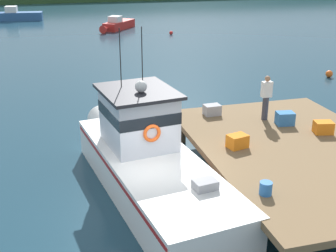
# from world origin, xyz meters

# --- Properties ---
(ground_plane) EXTENTS (200.00, 200.00, 0.00)m
(ground_plane) POSITION_xyz_m (0.00, 0.00, 0.00)
(ground_plane) COLOR #193847
(dock) EXTENTS (6.00, 9.00, 1.20)m
(dock) POSITION_xyz_m (4.80, 0.00, 1.07)
(dock) COLOR #4C3D2D
(dock) RESTS_ON ground
(main_fishing_boat) EXTENTS (3.68, 9.96, 4.80)m
(main_fishing_boat) POSITION_xyz_m (0.12, 0.93, 1.01)
(main_fishing_boat) COLOR white
(main_fishing_boat) RESTS_ON ground
(crate_stack_near_edge) EXTENTS (0.66, 0.52, 0.46)m
(crate_stack_near_edge) POSITION_xyz_m (5.35, 1.93, 1.43)
(crate_stack_near_edge) COLOR #3370B2
(crate_stack_near_edge) RESTS_ON dock
(crate_stack_mid_dock) EXTENTS (0.69, 0.57, 0.41)m
(crate_stack_mid_dock) POSITION_xyz_m (2.93, 0.53, 1.41)
(crate_stack_mid_dock) COLOR orange
(crate_stack_mid_dock) RESTS_ON dock
(crate_single_by_cleat) EXTENTS (0.68, 0.56, 0.41)m
(crate_single_by_cleat) POSITION_xyz_m (6.18, 0.86, 1.41)
(crate_single_by_cleat) COLOR orange
(crate_single_by_cleat) RESTS_ON dock
(crate_single_far) EXTENTS (0.63, 0.48, 0.39)m
(crate_single_far) POSITION_xyz_m (3.23, 3.57, 1.39)
(crate_single_far) COLOR #9E9EA3
(crate_single_far) RESTS_ON dock
(bait_bucket) EXTENTS (0.32, 0.32, 0.34)m
(bait_bucket) POSITION_xyz_m (2.44, -2.36, 1.37)
(bait_bucket) COLOR #2866B2
(bait_bucket) RESTS_ON dock
(deckhand_by_the_boat) EXTENTS (0.36, 0.22, 1.63)m
(deckhand_by_the_boat) POSITION_xyz_m (4.90, 2.60, 2.06)
(deckhand_by_the_boat) COLOR #383842
(deckhand_by_the_boat) RESTS_ON dock
(moored_boat_near_channel) EXTENTS (6.02, 1.98, 1.51)m
(moored_boat_near_channel) POSITION_xyz_m (-5.40, 41.11, 0.52)
(moored_boat_near_channel) COLOR #285184
(moored_boat_near_channel) RESTS_ON ground
(moored_boat_mid_harbor) EXTENTS (3.99, 4.63, 1.30)m
(moored_boat_mid_harbor) POSITION_xyz_m (4.25, 31.99, 0.45)
(moored_boat_mid_harbor) COLOR red
(moored_boat_mid_harbor) RESTS_ON ground
(mooring_buoy_channel_marker) EXTENTS (0.33, 0.33, 0.33)m
(mooring_buoy_channel_marker) POSITION_xyz_m (8.44, 27.82, 0.17)
(mooring_buoy_channel_marker) COLOR red
(mooring_buoy_channel_marker) RESTS_ON ground
(mooring_buoy_spare_mooring) EXTENTS (0.42, 0.42, 0.42)m
(mooring_buoy_spare_mooring) POSITION_xyz_m (13.43, 11.05, 0.21)
(mooring_buoy_spare_mooring) COLOR #EA5B19
(mooring_buoy_spare_mooring) RESTS_ON ground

